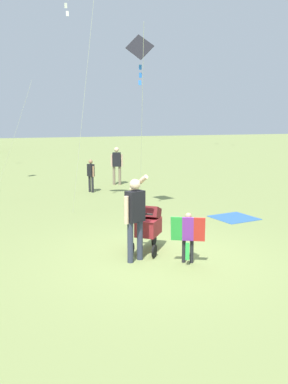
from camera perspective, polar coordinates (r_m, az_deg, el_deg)
ground_plane at (r=8.88m, az=1.96°, el=-9.04°), size 120.00×120.00×0.00m
child_with_butterfly_kite at (r=8.39m, az=6.12°, el=-5.65°), size 0.68×0.52×1.05m
person_adult_flyer at (r=8.39m, az=-1.28°, el=-2.82°), size 0.56×0.65×1.80m
stroller at (r=9.13m, az=0.66°, el=-4.53°), size 0.92×1.02×1.03m
kite_adult_black at (r=12.24m, az=-0.59°, el=18.46°), size 1.61×3.93×5.32m
person_sitting_far at (r=16.63m, az=-7.38°, el=2.63°), size 0.27×0.40×1.32m
person_couple_left at (r=18.40m, az=-3.80°, el=4.07°), size 0.51×0.34×1.69m
picnic_blanket at (r=12.57m, az=12.38°, el=-3.51°), size 1.31×1.28×0.02m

